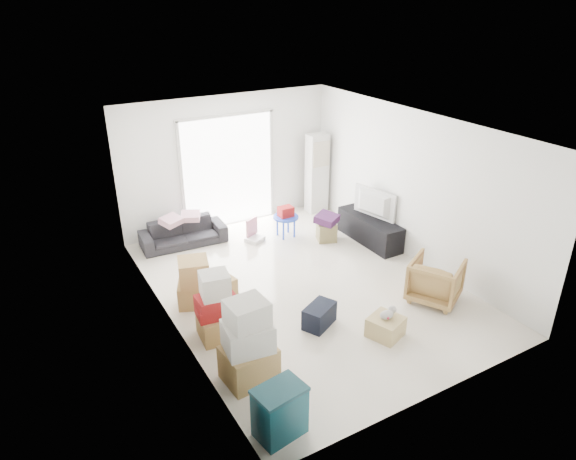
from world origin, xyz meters
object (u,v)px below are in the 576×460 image
at_px(tv_console, 370,229).
at_px(wood_crate, 386,327).
at_px(sofa, 183,229).
at_px(ac_tower, 317,173).
at_px(kids_table, 286,215).
at_px(television, 371,214).
at_px(storage_bins, 280,411).
at_px(armchair, 436,278).
at_px(ottoman, 326,232).

bearing_deg(tv_console, wood_crate, -123.86).
xyz_separation_m(sofa, wood_crate, (1.50, -4.26, -0.17)).
bearing_deg(ac_tower, kids_table, -146.63).
height_order(tv_console, television, television).
relative_size(ac_tower, kids_table, 2.75).
bearing_deg(kids_table, tv_console, -38.08).
bearing_deg(storage_bins, kids_table, 59.51).
relative_size(tv_console, television, 1.58).
distance_m(armchair, storage_bins, 3.67).
xyz_separation_m(ottoman, wood_crate, (-1.01, -3.02, -0.03)).
distance_m(kids_table, wood_crate, 3.62).
height_order(storage_bins, kids_table, kids_table).
bearing_deg(wood_crate, armchair, 15.52).
bearing_deg(ottoman, storage_bins, -129.76).
bearing_deg(sofa, kids_table, -16.15).
bearing_deg(storage_bins, wood_crate, 20.56).
bearing_deg(tv_console, sofa, 152.06).
xyz_separation_m(ac_tower, storage_bins, (-3.85, -5.23, -0.56)).
bearing_deg(armchair, storage_bins, 79.80).
bearing_deg(tv_console, ac_tower, 91.54).
relative_size(ac_tower, storage_bins, 2.75).
bearing_deg(ottoman, tv_console, -33.84).
bearing_deg(ottoman, ac_tower, 64.82).
xyz_separation_m(ac_tower, sofa, (-3.17, -0.15, -0.56)).
height_order(sofa, wood_crate, sofa).
bearing_deg(kids_table, ac_tower, 33.37).
distance_m(sofa, wood_crate, 4.52).
bearing_deg(kids_table, storage_bins, -120.49).
relative_size(ac_tower, ottoman, 4.90).
xyz_separation_m(television, wood_crate, (-1.71, -2.55, -0.43)).
bearing_deg(television, tv_console, -0.00).
relative_size(television, sofa, 0.60).
bearing_deg(sofa, tv_console, -24.46).
height_order(kids_table, wood_crate, kids_table).
bearing_deg(tv_console, television, 0.00).
xyz_separation_m(ac_tower, armchair, (-0.38, -4.05, -0.49)).
bearing_deg(tv_console, ottoman, 146.16).
bearing_deg(television, ottoman, 43.68).
xyz_separation_m(armchair, storage_bins, (-3.47, -1.18, -0.07)).
distance_m(ac_tower, tv_console, 1.96).
height_order(armchair, storage_bins, armchair).
xyz_separation_m(storage_bins, ottoman, (3.20, 3.84, -0.14)).
height_order(ac_tower, kids_table, ac_tower).
relative_size(ottoman, wood_crate, 0.82).
bearing_deg(armchair, ottoman, -23.02).
relative_size(sofa, ottoman, 4.56).
xyz_separation_m(ottoman, kids_table, (-0.61, 0.56, 0.27)).
distance_m(sofa, armchair, 4.80).
distance_m(sofa, storage_bins, 5.13).
bearing_deg(sofa, wood_crate, -67.09).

